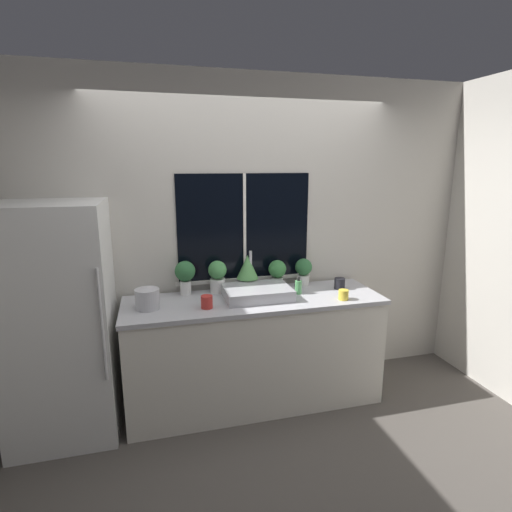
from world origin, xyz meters
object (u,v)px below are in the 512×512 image
Objects in this scene: mug_yellow at (343,295)px; potted_plant_left at (217,275)px; potted_plant_far_right at (304,270)px; refrigerator at (60,322)px; mug_red at (207,302)px; potted_plant_far_left at (185,274)px; soap_bottle at (298,287)px; kettle at (147,298)px; sink at (257,292)px; potted_plant_right at (277,272)px; potted_plant_center at (247,270)px; mug_black at (340,284)px.

potted_plant_left is at bearing 154.45° from mug_yellow.
potted_plant_far_right is 3.01× the size of mug_yellow.
refrigerator is 1.06m from mug_red.
potted_plant_far_right is at bearing -0.00° from potted_plant_left.
potted_plant_far_left is 1.04m from potted_plant_far_right.
potted_plant_left is at bearing 161.40° from soap_bottle.
sink is at bearing 2.43° from kettle.
potted_plant_right is (0.24, 0.23, 0.10)m from sink.
refrigerator is 7.09× the size of potted_plant_far_right.
potted_plant_left is 0.89× the size of potted_plant_center.
mug_red is at bearing -6.93° from refrigerator.
soap_bottle is (0.38, -0.22, -0.11)m from potted_plant_center.
refrigerator is at bearing -165.56° from potted_plant_far_left.
potted_plant_far_right is 0.49m from mug_yellow.
potted_plant_left is at bearing 0.00° from potted_plant_far_left.
sink is 6.59× the size of mug_yellow.
mug_red is 1.08m from mug_yellow.
potted_plant_center reaches higher than potted_plant_far_right.
potted_plant_right is 3.02× the size of mug_yellow.
kettle is (-1.21, -0.05, 0.02)m from soap_bottle.
refrigerator reaches higher than mug_red.
sink reaches higher than potted_plant_far_right.
potted_plant_far_left is at bearing 180.00° from potted_plant_left.
kettle is at bearing -166.38° from potted_plant_right.
refrigerator reaches higher than potted_plant_left.
potted_plant_far_left is (-0.55, 0.23, 0.13)m from sink.
refrigerator is 18.14× the size of mug_black.
potted_plant_left is 0.26m from potted_plant_center.
mug_red is at bearing -158.16° from potted_plant_far_right.
potted_plant_far_left is 0.94m from soap_bottle.
refrigerator is 7.06× the size of potted_plant_right.
potted_plant_left is (-0.28, 0.23, 0.10)m from sink.
mug_yellow is at bearing -20.41° from potted_plant_far_left.
potted_plant_far_left reaches higher than mug_black.
potted_plant_center is at bearing -0.00° from potted_plant_far_left.
mug_black is (0.75, 0.05, 0.00)m from sink.
potted_plant_left is 2.85× the size of mug_black.
potted_plant_far_right is 0.33m from mug_black.
refrigerator is 3.24× the size of sink.
refrigerator reaches higher than sink.
mug_black is at bearing 5.18° from soap_bottle.
potted_plant_far_left reaches higher than kettle.
refrigerator is at bearing 173.07° from mug_red.
potted_plant_center is at bearing 42.36° from mug_red.
potted_plant_center reaches higher than potted_plant_far_left.
mug_red is (1.05, -0.13, 0.10)m from refrigerator.
potted_plant_far_left is 0.27m from potted_plant_left.
refrigerator reaches higher than potted_plant_far_left.
potted_plant_left reaches higher than potted_plant_right.
potted_plant_center is at bearing 150.60° from soap_bottle.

